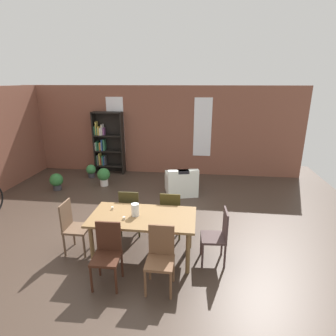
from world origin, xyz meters
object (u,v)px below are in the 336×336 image
(dining_chair_near_right, at_px, (160,256))
(potted_plant_window, at_px, (104,176))
(dining_chair_head_right, at_px, (218,234))
(vase_on_table, at_px, (135,210))
(dining_chair_far_right, at_px, (171,213))
(dining_chair_far_left, at_px, (131,211))
(bookshelf_tall, at_px, (107,143))
(dining_table, at_px, (143,221))
(dining_chair_near_left, at_px, (107,252))
(dining_chair_head_left, at_px, (73,225))
(armchair_white, at_px, (181,184))
(potted_plant_by_shelf, at_px, (56,181))
(potted_plant_corner, at_px, (91,170))

(dining_chair_near_right, height_order, potted_plant_window, dining_chair_near_right)
(dining_chair_head_right, bearing_deg, vase_on_table, -179.81)
(dining_chair_near_right, distance_m, dining_chair_far_right, 1.35)
(dining_chair_far_left, bearing_deg, bookshelf_tall, 115.13)
(dining_table, height_order, dining_chair_near_right, dining_chair_near_right)
(dining_chair_near_left, height_order, potted_plant_window, dining_chair_near_left)
(dining_chair_far_left, xyz_separation_m, dining_chair_head_right, (1.65, -0.67, 0.00))
(dining_chair_head_left, relative_size, armchair_white, 0.98)
(dining_table, distance_m, dining_chair_far_left, 0.80)
(potted_plant_by_shelf, bearing_deg, vase_on_table, -42.69)
(vase_on_table, bearing_deg, dining_chair_head_right, 0.19)
(potted_plant_window, bearing_deg, potted_plant_by_shelf, -158.75)
(dining_chair_far_right, distance_m, potted_plant_by_shelf, 4.00)
(potted_plant_corner, relative_size, potted_plant_window, 0.78)
(dining_chair_near_right, xyz_separation_m, bookshelf_tall, (-2.51, 5.03, 0.49))
(dining_chair_head_left, height_order, armchair_white, dining_chair_head_left)
(bookshelf_tall, xyz_separation_m, potted_plant_window, (0.27, -1.18, -0.70))
(dining_chair_near_left, height_order, bookshelf_tall, bookshelf_tall)
(vase_on_table, xyz_separation_m, dining_chair_near_right, (0.52, -0.68, -0.37))
(dining_chair_head_left, bearing_deg, dining_chair_near_left, -38.39)
(dining_chair_far_left, bearing_deg, dining_chair_head_left, -141.79)
(dining_chair_far_left, distance_m, potted_plant_window, 2.89)
(potted_plant_window, bearing_deg, potted_plant_corner, 135.31)
(dining_chair_near_right, bearing_deg, armchair_white, 89.29)
(potted_plant_corner, bearing_deg, dining_chair_far_right, -47.32)
(vase_on_table, bearing_deg, dining_chair_near_left, -111.99)
(potted_plant_corner, bearing_deg, dining_chair_near_right, -57.22)
(dining_table, xyz_separation_m, dining_chair_head_left, (-1.25, 0.00, -0.17))
(dining_chair_far_left, relative_size, armchair_white, 0.98)
(armchair_white, height_order, potted_plant_by_shelf, armchair_white)
(dining_table, height_order, vase_on_table, vase_on_table)
(potted_plant_corner, bearing_deg, dining_chair_far_left, -56.18)
(potted_plant_corner, bearing_deg, dining_chair_near_left, -64.99)
(dining_chair_near_left, height_order, potted_plant_corner, dining_chair_near_left)
(dining_chair_near_right, xyz_separation_m, potted_plant_corner, (-2.89, 4.49, -0.28))
(potted_plant_by_shelf, relative_size, potted_plant_corner, 1.14)
(vase_on_table, bearing_deg, bookshelf_tall, 114.60)
(bookshelf_tall, height_order, potted_plant_by_shelf, bookshelf_tall)
(vase_on_table, bearing_deg, dining_chair_near_right, -52.36)
(dining_chair_head_left, xyz_separation_m, dining_chair_far_right, (1.65, 0.68, 0.00))
(dining_table, distance_m, bookshelf_tall, 4.85)
(armchair_white, bearing_deg, dining_chair_head_right, -74.12)
(dining_chair_far_right, bearing_deg, dining_table, -120.31)
(vase_on_table, height_order, dining_chair_near_right, vase_on_table)
(dining_chair_head_right, relative_size, bookshelf_tall, 0.47)
(dining_table, xyz_separation_m, potted_plant_corner, (-2.49, 3.81, -0.46))
(dining_chair_far_right, relative_size, potted_plant_window, 1.80)
(bookshelf_tall, bearing_deg, dining_chair_near_right, -63.44)
(dining_chair_near_right, distance_m, armchair_white, 3.55)
(vase_on_table, distance_m, dining_chair_near_right, 0.93)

